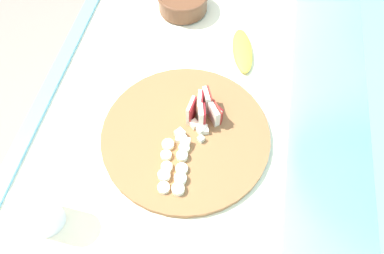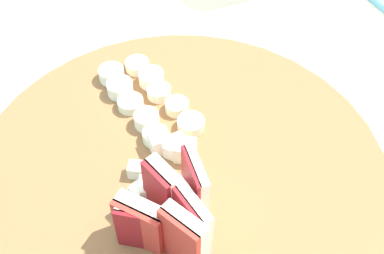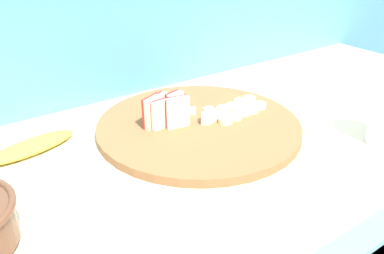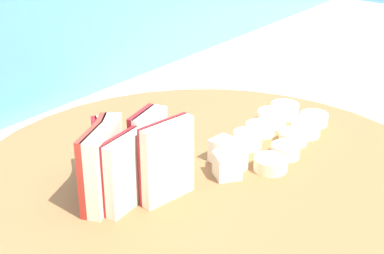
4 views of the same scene
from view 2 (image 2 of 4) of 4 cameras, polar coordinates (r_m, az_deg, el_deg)
name	(u,v)px [view 2 (image 2 of 4)]	position (r m, az deg, el deg)	size (l,w,h in m)	color
cutting_board	(179,173)	(0.51, -1.48, -5.23)	(0.42, 0.42, 0.02)	brown
apple_wedge_fan	(169,215)	(0.44, -2.59, -9.87)	(0.09, 0.09, 0.07)	maroon
apple_dice_pile	(164,167)	(0.50, -3.22, -4.54)	(0.08, 0.08, 0.02)	#EFE5CC
banana_slice_rows	(145,96)	(0.56, -5.31, 3.49)	(0.14, 0.08, 0.02)	beige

